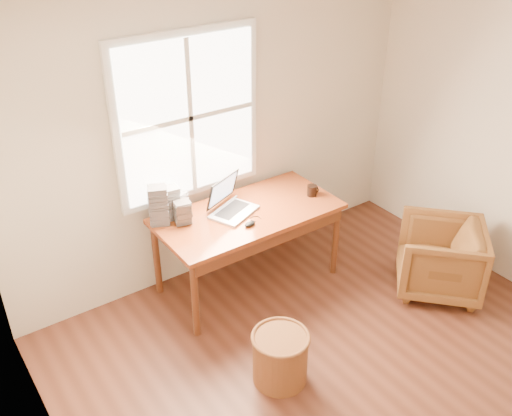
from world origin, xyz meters
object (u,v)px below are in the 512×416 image
Objects in this scene: armchair at (440,258)px; cd_stack_a at (170,203)px; laptop at (234,196)px; wicker_stool at (280,358)px; desk at (248,214)px; coffee_mug at (312,191)px.

cd_stack_a is (-1.93, 1.34, 0.57)m from armchair.
laptop reaches higher than cd_stack_a.
desk is at bearing 66.94° from wicker_stool.
armchair is 1.78× the size of wicker_stool.
desk is 3.96× the size of wicker_stool.
laptop is (0.36, 1.15, 0.72)m from wicker_stool.
coffee_mug is 1.29m from cd_stack_a.
desk is at bearing -44.66° from laptop.
laptop reaches higher than desk.
wicker_stool is 1.40× the size of cd_stack_a.
armchair is 1.28m from coffee_mug.
cd_stack_a is at bearing 94.70° from wicker_stool.
laptop reaches higher than armchair.
cd_stack_a reaches higher than armchair.
coffee_mug is at bearing -17.43° from cd_stack_a.
laptop is 4.72× the size of coffee_mug.
wicker_stool is 1.62m from coffee_mug.
armchair reaches higher than wicker_stool.
coffee_mug is at bearing 42.52° from wicker_stool.
laptop reaches higher than coffee_mug.
wicker_stool is 0.86× the size of laptop.
laptop is at bearing -80.09° from armchair.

